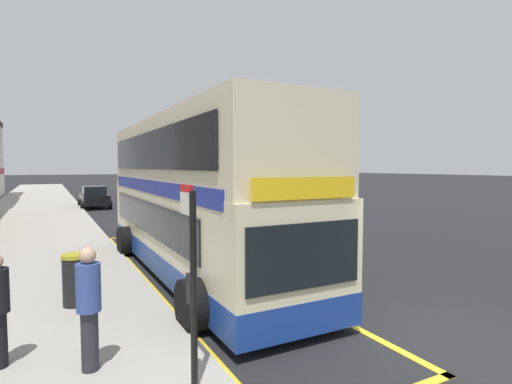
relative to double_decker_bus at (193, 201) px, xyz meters
The scene contains 11 objects.
ground_plane 25.63m from the double_decker_bus, 84.48° to the left, with size 260.00×260.00×0.00m, color black.
pavement_near 25.91m from the double_decker_bus, 100.13° to the left, with size 6.00×76.00×0.14m, color #A39E93.
double_decker_bus is the anchor object (origin of this frame).
bus_bay_markings 2.08m from the double_decker_bus, 97.08° to the right, with size 3.02×14.26×0.01m.
bus_stop_sign 6.43m from the double_decker_bus, 108.96° to the right, with size 0.09×0.51×2.69m.
parked_car_silver_distant 47.48m from the double_decker_bus, 81.21° to the left, with size 2.09×4.20×1.62m.
parked_car_black_across 32.26m from the double_decker_bus, 76.69° to the left, with size 2.09×4.20×1.62m.
parked_car_maroon_kerbside 36.85m from the double_decker_bus, 82.23° to the left, with size 2.09×4.20×1.62m.
parked_car_black_far 20.61m from the double_decker_bus, 91.84° to the left, with size 2.09×4.20×1.62m.
pedestrian_waiting_near_sign 6.03m from the double_decker_bus, 123.13° to the right, with size 0.34×0.34×1.79m.
litter_bin 4.03m from the double_decker_bus, 149.37° to the right, with size 0.55×0.55×1.09m.
Camera 1 is at (-6.19, -4.44, 3.07)m, focal length 27.93 mm.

